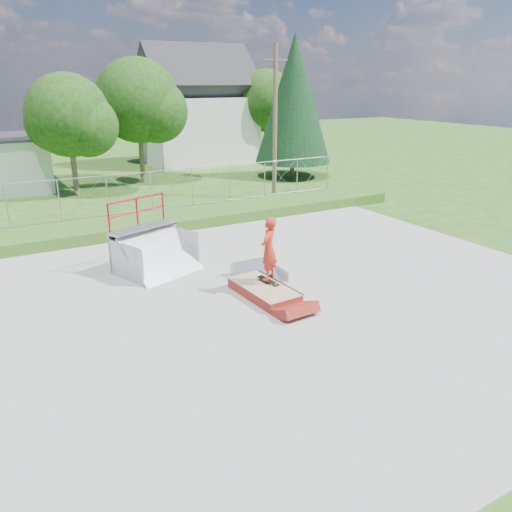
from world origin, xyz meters
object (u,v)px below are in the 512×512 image
at_px(grind_box, 264,291).
at_px(skater, 269,251).
at_px(flat_bank_ramp, 259,273).
at_px(quarter_pipe, 157,238).

distance_m(grind_box, skater, 1.22).
height_order(grind_box, skater, skater).
distance_m(grind_box, flat_bank_ramp, 1.41).
relative_size(flat_bank_ramp, skater, 0.78).
distance_m(flat_bank_ramp, skater, 1.64).
distance_m(quarter_pipe, skater, 4.09).
height_order(quarter_pipe, flat_bank_ramp, quarter_pipe).
relative_size(quarter_pipe, skater, 1.26).
xyz_separation_m(quarter_pipe, skater, (2.31, -3.37, 0.15)).
xyz_separation_m(grind_box, flat_bank_ramp, (0.58, 1.29, 0.04)).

